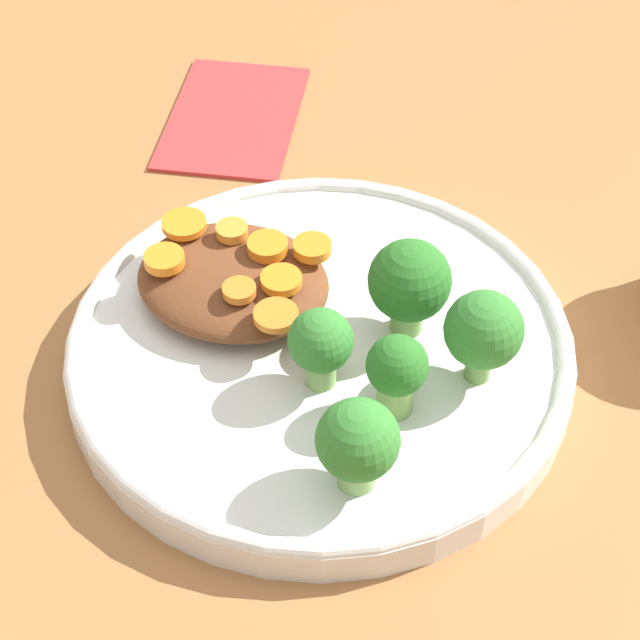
% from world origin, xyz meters
% --- Properties ---
extents(ground_plane, '(4.00, 4.00, 0.00)m').
position_xyz_m(ground_plane, '(0.00, 0.00, 0.00)').
color(ground_plane, '#9E6638').
extents(plate, '(0.28, 0.28, 0.03)m').
position_xyz_m(plate, '(0.00, 0.00, 0.01)').
color(plate, silver).
rests_on(plate, ground_plane).
extents(stew_mound, '(0.10, 0.11, 0.02)m').
position_xyz_m(stew_mound, '(0.01, 0.06, 0.03)').
color(stew_mound, brown).
rests_on(stew_mound, plate).
extents(broccoli_floret_0, '(0.04, 0.04, 0.05)m').
position_xyz_m(broccoli_floret_0, '(-0.08, -0.05, 0.05)').
color(broccoli_floret_0, '#7FA85B').
rests_on(broccoli_floret_0, plate).
extents(broccoli_floret_1, '(0.03, 0.03, 0.05)m').
position_xyz_m(broccoli_floret_1, '(-0.03, -0.05, 0.05)').
color(broccoli_floret_1, '#759E51').
rests_on(broccoli_floret_1, plate).
extents(broccoli_floret_2, '(0.03, 0.03, 0.05)m').
position_xyz_m(broccoli_floret_2, '(-0.03, -0.01, 0.05)').
color(broccoli_floret_2, '#7FA85B').
rests_on(broccoli_floret_2, plate).
extents(broccoli_floret_3, '(0.05, 0.05, 0.06)m').
position_xyz_m(broccoli_floret_3, '(0.03, -0.04, 0.06)').
color(broccoli_floret_3, '#759E51').
rests_on(broccoli_floret_3, plate).
extents(broccoli_floret_4, '(0.04, 0.04, 0.06)m').
position_xyz_m(broccoli_floret_4, '(0.01, -0.09, 0.05)').
color(broccoli_floret_4, '#759E51').
rests_on(broccoli_floret_4, plate).
extents(carrot_slice_0, '(0.02, 0.02, 0.01)m').
position_xyz_m(carrot_slice_0, '(0.00, 0.09, 0.05)').
color(carrot_slice_0, orange).
rests_on(carrot_slice_0, stew_mound).
extents(carrot_slice_1, '(0.02, 0.02, 0.01)m').
position_xyz_m(carrot_slice_1, '(0.04, 0.07, 0.05)').
color(carrot_slice_1, orange).
rests_on(carrot_slice_1, stew_mound).
extents(carrot_slice_2, '(0.02, 0.02, 0.00)m').
position_xyz_m(carrot_slice_2, '(-0.01, 0.05, 0.05)').
color(carrot_slice_2, orange).
rests_on(carrot_slice_2, stew_mound).
extents(carrot_slice_3, '(0.02, 0.02, 0.01)m').
position_xyz_m(carrot_slice_3, '(0.03, 0.04, 0.05)').
color(carrot_slice_3, orange).
rests_on(carrot_slice_3, stew_mound).
extents(carrot_slice_4, '(0.02, 0.02, 0.01)m').
position_xyz_m(carrot_slice_4, '(0.04, 0.02, 0.05)').
color(carrot_slice_4, orange).
rests_on(carrot_slice_4, stew_mound).
extents(carrot_slice_5, '(0.02, 0.02, 0.00)m').
position_xyz_m(carrot_slice_5, '(-0.02, 0.02, 0.05)').
color(carrot_slice_5, orange).
rests_on(carrot_slice_5, stew_mound).
extents(carrot_slice_6, '(0.02, 0.02, 0.01)m').
position_xyz_m(carrot_slice_6, '(0.01, 0.03, 0.05)').
color(carrot_slice_6, orange).
rests_on(carrot_slice_6, stew_mound).
extents(carrot_slice_7, '(0.03, 0.03, 0.00)m').
position_xyz_m(carrot_slice_7, '(0.03, 0.10, 0.05)').
color(carrot_slice_7, orange).
rests_on(carrot_slice_7, stew_mound).
extents(napkin, '(0.16, 0.12, 0.01)m').
position_xyz_m(napkin, '(0.20, 0.15, 0.00)').
color(napkin, '#B73333').
rests_on(napkin, ground_plane).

